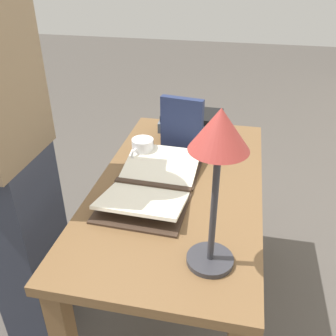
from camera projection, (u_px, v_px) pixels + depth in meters
The scene contains 8 objects.
ground_plane at pixel (177, 311), 1.79m from camera, with size 12.00×12.00×0.00m, color #47423D.
reading_desk at pixel (179, 209), 1.48m from camera, with size 1.16×0.62×0.73m.
open_book at pixel (153, 184), 1.38m from camera, with size 0.52×0.32×0.06m.
book_stack_tall at pixel (192, 124), 1.73m from camera, with size 0.21×0.30×0.12m.
book_standing_upright at pixel (182, 126), 1.57m from camera, with size 0.06×0.18×0.24m.
reading_lamp at pixel (218, 150), 0.88m from camera, with size 0.15×0.15×0.46m.
coffee_mug at pixel (143, 149), 1.55m from camera, with size 0.12×0.09×0.09m.
person_reader at pixel (5, 147), 1.31m from camera, with size 0.36×0.23×1.78m.
Camera 1 is at (1.18, 0.20, 1.50)m, focal length 40.00 mm.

